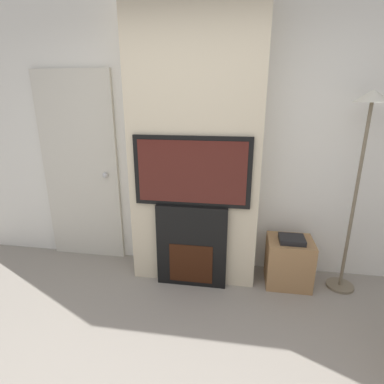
{
  "coord_description": "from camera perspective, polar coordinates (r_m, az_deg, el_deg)",
  "views": [
    {
      "loc": [
        0.41,
        -1.01,
        1.8
      ],
      "look_at": [
        0.0,
        1.59,
        0.96
      ],
      "focal_mm": 28.0,
      "sensor_mm": 36.0,
      "label": 1
    }
  ],
  "objects": [
    {
      "name": "wall_back",
      "position": [
        3.1,
        1.29,
        9.32
      ],
      "size": [
        6.0,
        0.06,
        2.7
      ],
      "color": "silver",
      "rests_on": "ground_plane"
    },
    {
      "name": "chimney_breast",
      "position": [
        2.87,
        0.65,
        8.64
      ],
      "size": [
        1.22,
        0.41,
        2.7
      ],
      "color": "beige",
      "rests_on": "ground_plane"
    },
    {
      "name": "fireplace",
      "position": [
        2.97,
        -0.0,
        -10.13
      ],
      "size": [
        0.68,
        0.15,
        0.83
      ],
      "color": "black",
      "rests_on": "ground_plane"
    },
    {
      "name": "television",
      "position": [
        2.7,
        -0.01,
        3.9
      ],
      "size": [
        1.07,
        0.07,
        0.65
      ],
      "color": "black",
      "rests_on": "fireplace"
    },
    {
      "name": "floor_lamp",
      "position": [
        2.96,
        30.06,
        8.24
      ],
      "size": [
        0.29,
        0.29,
        1.86
      ],
      "color": "#726651",
      "rests_on": "ground_plane"
    },
    {
      "name": "media_stand",
      "position": [
        3.19,
        17.93,
        -12.41
      ],
      "size": [
        0.43,
        0.37,
        0.53
      ],
      "color": "#997047",
      "rests_on": "ground_plane"
    },
    {
      "name": "entry_door",
      "position": [
        3.52,
        -20.43,
        4.03
      ],
      "size": [
        0.86,
        0.09,
        2.07
      ],
      "color": "beige",
      "rests_on": "ground_plane"
    }
  ]
}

